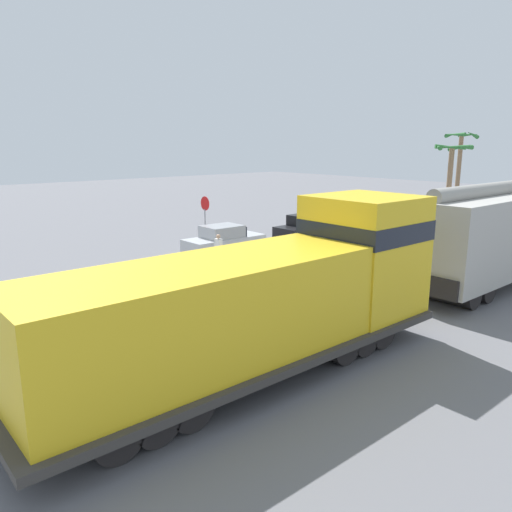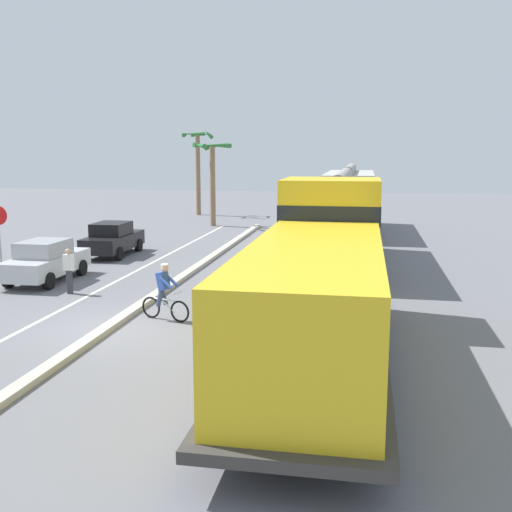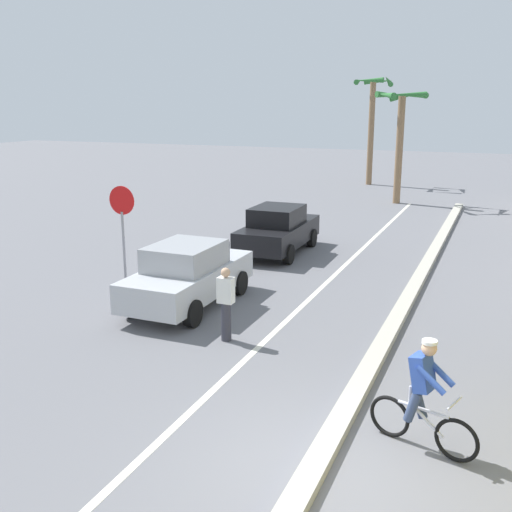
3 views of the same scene
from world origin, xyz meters
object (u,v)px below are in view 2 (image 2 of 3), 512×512
at_px(parked_car_black, 113,239).
at_px(palm_tree_near, 212,163).
at_px(hopper_car_lead, 342,219).
at_px(parked_car_silver, 46,261).
at_px(palm_tree_far, 198,156).
at_px(cyclist, 164,294).
at_px(locomotive, 321,285).
at_px(pedestrian_by_cars, 69,270).
at_px(hopper_car_middle, 349,199).

bearing_deg(parked_car_black, palm_tree_near, 81.49).
distance_m(hopper_car_lead, parked_car_silver, 12.43).
xyz_separation_m(palm_tree_near, palm_tree_far, (-2.92, 6.76, 0.43)).
height_order(parked_car_silver, cyclist, cyclist).
distance_m(locomotive, pedestrian_by_cars, 10.60).
bearing_deg(parked_car_silver, locomotive, -31.35).
distance_m(hopper_car_lead, parked_car_black, 11.11).
xyz_separation_m(palm_tree_far, pedestrian_by_cars, (2.83, -26.86, -3.81)).
bearing_deg(cyclist, hopper_car_lead, 63.66).
distance_m(locomotive, cyclist, 5.48).
distance_m(cyclist, pedestrian_by_cars, 5.17).
distance_m(hopper_car_middle, pedestrian_by_cars, 20.90).
relative_size(cyclist, pedestrian_by_cars, 1.06).
relative_size(locomotive, parked_car_black, 2.74).
distance_m(parked_car_silver, parked_car_black, 6.04).
distance_m(palm_tree_far, pedestrian_by_cars, 27.27).
xyz_separation_m(locomotive, parked_car_silver, (-11.13, 6.78, -0.98)).
height_order(hopper_car_middle, parked_car_black, hopper_car_middle).
distance_m(hopper_car_middle, parked_car_silver, 20.34).
bearing_deg(parked_car_black, hopper_car_middle, 44.78).
bearing_deg(parked_car_black, hopper_car_lead, -3.47).
height_order(locomotive, parked_car_silver, locomotive).
relative_size(locomotive, palm_tree_near, 2.03).
bearing_deg(hopper_car_lead, pedestrian_by_cars, -142.57).
distance_m(parked_car_black, pedestrian_by_cars, 7.96).
height_order(cyclist, pedestrian_by_cars, cyclist).
xyz_separation_m(hopper_car_middle, pedestrian_by_cars, (-9.26, -18.69, -1.23)).
bearing_deg(hopper_car_lead, parked_car_silver, -154.23).
height_order(hopper_car_lead, parked_car_silver, hopper_car_lead).
xyz_separation_m(palm_tree_near, pedestrian_by_cars, (-0.10, -20.10, -3.37)).
height_order(hopper_car_lead, pedestrian_by_cars, hopper_car_lead).
height_order(cyclist, palm_tree_far, palm_tree_far).
xyz_separation_m(hopper_car_lead, parked_car_black, (-11.01, 0.67, -1.26)).
bearing_deg(palm_tree_near, palm_tree_far, 113.39).
bearing_deg(palm_tree_near, pedestrian_by_cars, -90.27).
xyz_separation_m(parked_car_black, palm_tree_far, (-1.08, 19.10, 3.84)).
xyz_separation_m(parked_car_black, palm_tree_near, (1.85, 12.34, 3.41)).
bearing_deg(hopper_car_middle, parked_car_silver, -123.26).
relative_size(palm_tree_near, pedestrian_by_cars, 3.53).
bearing_deg(cyclist, hopper_car_middle, 77.26).
height_order(parked_car_silver, pedestrian_by_cars, same).
bearing_deg(hopper_car_lead, hopper_car_middle, 90.00).
bearing_deg(palm_tree_near, parked_car_silver, -96.10).
xyz_separation_m(hopper_car_lead, pedestrian_by_cars, (-9.26, -7.09, -1.23)).
height_order(parked_car_black, palm_tree_near, palm_tree_near).
relative_size(palm_tree_near, palm_tree_far, 0.86).
relative_size(hopper_car_lead, parked_car_silver, 2.52).
bearing_deg(pedestrian_by_cars, locomotive, -28.66).
xyz_separation_m(hopper_car_middle, parked_car_silver, (-11.13, -16.97, -1.26)).
bearing_deg(parked_car_silver, palm_tree_far, 92.19).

